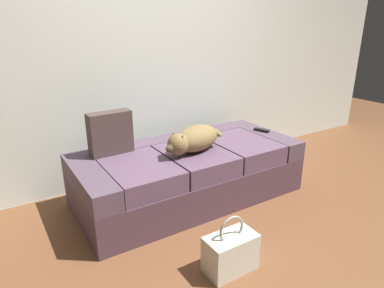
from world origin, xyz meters
name	(u,v)px	position (x,y,z in m)	size (l,w,h in m)	color
ground_plane	(268,258)	(0.00, 0.00, 0.00)	(10.00, 10.00, 0.00)	brown
back_wall	(149,28)	(0.00, 1.65, 1.40)	(6.40, 0.10, 2.80)	white
couch	(189,173)	(0.00, 0.98, 0.23)	(1.89, 0.86, 0.46)	#513946
dog_tan	(193,139)	(-0.01, 0.89, 0.56)	(0.59, 0.37, 0.21)	olive
tv_remote	(262,130)	(0.83, 0.99, 0.47)	(0.04, 0.15, 0.02)	black
throw_pillow	(110,133)	(-0.59, 1.21, 0.63)	(0.34, 0.12, 0.34)	#483834
handbag	(230,252)	(-0.28, 0.05, 0.13)	(0.32, 0.18, 0.38)	silver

